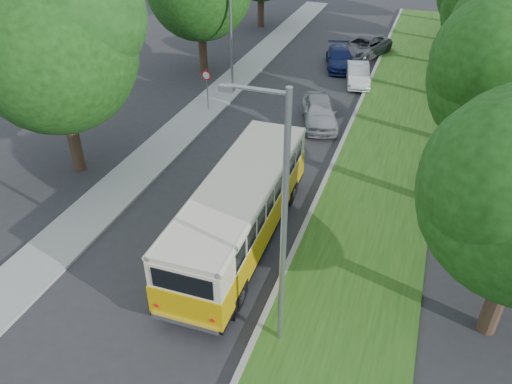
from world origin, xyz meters
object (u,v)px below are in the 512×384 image
(vintage_bus, at_px, (241,212))
(lamppost_near, at_px, (281,223))
(car_grey, at_px, (363,47))
(car_blue, at_px, (340,58))
(lamppost_far, at_px, (229,21))
(car_silver, at_px, (319,112))
(car_white, at_px, (358,74))

(vintage_bus, bearing_deg, lamppost_near, -56.78)
(vintage_bus, bearing_deg, car_grey, 87.55)
(car_grey, bearing_deg, car_blue, -92.31)
(lamppost_far, height_order, vintage_bus, lamppost_far)
(car_blue, relative_size, car_grey, 0.84)
(car_silver, height_order, car_white, car_silver)
(car_white, distance_m, car_grey, 5.52)
(vintage_bus, bearing_deg, car_white, 85.11)
(lamppost_far, distance_m, car_blue, 8.97)
(lamppost_near, distance_m, car_grey, 27.44)
(lamppost_near, bearing_deg, car_blue, 97.17)
(lamppost_near, distance_m, car_white, 22.00)
(lamppost_near, xyz_separation_m, car_blue, (-3.06, 24.35, -3.73))
(car_white, height_order, car_grey, car_grey)
(lamppost_near, height_order, car_white, lamppost_near)
(car_silver, distance_m, car_blue, 9.45)
(car_silver, distance_m, car_grey, 12.20)
(car_blue, height_order, car_grey, car_grey)
(lamppost_far, height_order, car_white, lamppost_far)
(lamppost_far, xyz_separation_m, vintage_bus, (6.26, -14.57, -2.69))
(lamppost_far, relative_size, car_grey, 1.42)
(lamppost_far, bearing_deg, car_silver, -28.32)
(car_silver, bearing_deg, car_white, 63.74)
(lamppost_near, distance_m, lamppost_far, 20.53)
(car_white, relative_size, car_blue, 0.87)
(vintage_bus, height_order, car_blue, vintage_bus)
(car_white, bearing_deg, car_silver, -110.83)
(lamppost_far, distance_m, car_silver, 8.24)
(lamppost_far, distance_m, vintage_bus, 16.08)
(lamppost_far, distance_m, car_grey, 11.60)
(lamppost_near, relative_size, car_grey, 1.52)
(lamppost_near, height_order, lamppost_far, lamppost_near)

